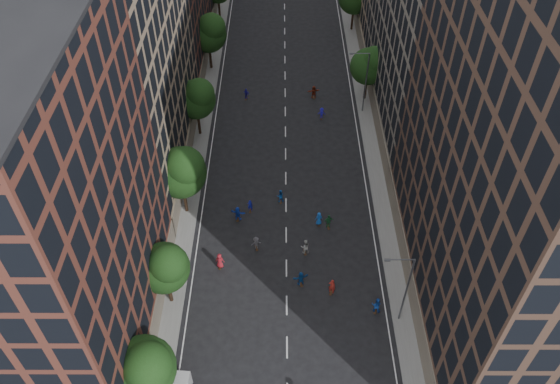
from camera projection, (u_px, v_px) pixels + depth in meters
The scene contains 29 objects.
ground at pixel (285, 134), 71.63m from camera, with size 240.00×240.00×0.00m, color black.
sidewalk_left at pixel (200, 100), 76.95m from camera, with size 4.00×105.00×0.15m, color slate.
sidewalk_right at pixel (370, 100), 76.90m from camera, with size 4.00×105.00×0.15m, color slate.
bldg_left_a at pixel (33, 219), 40.49m from camera, with size 14.00×22.00×30.00m, color brown.
bldg_left_b at pixel (103, 34), 56.17m from camera, with size 14.00×26.00×34.00m, color #937B60.
bldg_right_a at pixel (540, 154), 41.16m from camera, with size 14.00×30.00×36.00m, color #4C3529.
bldg_right_b at pixel (451, 0), 62.86m from camera, with size 14.00×28.00×33.00m, color #6E665B.
tree_left_0 at pixel (144, 368), 41.73m from camera, with size 5.20×5.20×8.83m.
tree_left_1 at pixel (165, 267), 49.14m from camera, with size 4.80×4.80×8.21m.
tree_left_2 at pixel (182, 171), 57.10m from camera, with size 5.60×5.60×9.45m.
tree_left_3 at pixel (197, 98), 67.47m from camera, with size 5.00×5.00×8.58m.
tree_left_4 at pixel (209, 32), 78.66m from camera, with size 5.40×5.40×9.08m.
tree_right_a at pixel (370, 65), 73.25m from camera, with size 5.00×5.00×8.39m.
streetlamp_near at pixel (405, 287), 48.05m from camera, with size 2.64×0.22×9.06m.
streetlamp_far at pixel (364, 79), 71.55m from camera, with size 2.64×0.22×9.06m.
skater_2 at pixel (376, 305), 51.66m from camera, with size 0.91×0.71×1.87m, color #133EA0.
skater_5 at pixel (301, 279), 53.96m from camera, with size 1.59×0.51×1.72m, color navy.
skater_6 at pixel (220, 261), 55.45m from camera, with size 0.91×0.59×1.85m, color #A81C27.
skater_7 at pixel (332, 287), 53.16m from camera, with size 0.70×0.46×1.93m, color #A9241C.
skater_8 at pixel (305, 247), 56.78m from camera, with size 0.90×0.70×1.85m, color beige.
skater_9 at pixel (256, 243), 57.28m from camera, with size 1.04×0.60×1.61m, color #48474D.
skater_10 at pixel (329, 222), 59.33m from camera, with size 1.07×0.44×1.82m, color #1A582E.
skater_11 at pixel (238, 214), 60.16m from camera, with size 1.67×0.53×1.80m, color #1637B3.
skater_12 at pixel (319, 219), 59.72m from camera, with size 0.82×0.53×1.67m, color blue.
skater_13 at pixel (250, 206), 61.18m from camera, with size 0.58×0.38×1.59m, color #121899.
skater_14 at pixel (280, 196), 62.20m from camera, with size 0.82×0.64×1.69m, color blue.
skater_15 at pixel (322, 113), 73.53m from camera, with size 1.03×0.59×1.60m, color #1E17BE.
skater_16 at pixel (246, 94), 76.74m from camera, with size 0.94×0.39×1.61m, color #1B14A6.
skater_17 at pixel (314, 92), 76.87m from camera, with size 1.72×0.55×1.86m, color maroon.
Camera 1 is at (-0.57, -16.37, 44.86)m, focal length 35.00 mm.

